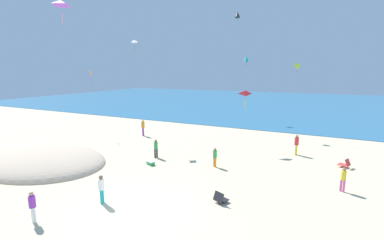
% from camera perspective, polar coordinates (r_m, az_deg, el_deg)
% --- Properties ---
extents(ground_plane, '(120.00, 120.00, 0.00)m').
position_cam_1_polar(ground_plane, '(21.48, 4.00, -7.17)').
color(ground_plane, beige).
extents(ocean_water, '(120.00, 60.00, 0.05)m').
position_cam_1_polar(ocean_water, '(60.00, 18.43, 3.65)').
color(ocean_water, teal).
rests_on(ocean_water, ground_plane).
extents(dune_mound, '(10.63, 7.44, 2.06)m').
position_cam_1_polar(dune_mound, '(22.40, -30.28, -7.86)').
color(dune_mound, '#D0B395').
rests_on(dune_mound, ground_plane).
extents(beach_chair_mid_beach, '(0.86, 0.80, 0.64)m').
position_cam_1_polar(beach_chair_mid_beach, '(21.01, 30.39, -8.20)').
color(beach_chair_mid_beach, '#D13D3D').
rests_on(beach_chair_mid_beach, ground_plane).
extents(beach_chair_near_camera, '(0.77, 0.80, 0.58)m').
position_cam_1_polar(beach_chair_near_camera, '(13.74, 6.19, -16.58)').
color(beach_chair_near_camera, black).
rests_on(beach_chair_near_camera, ground_plane).
extents(cooler_box, '(0.65, 0.53, 0.26)m').
position_cam_1_polar(cooler_box, '(18.98, -9.00, -9.24)').
color(cooler_box, '#339956').
rests_on(cooler_box, ground_plane).
extents(person_0, '(0.37, 0.37, 1.38)m').
position_cam_1_polar(person_0, '(16.74, 30.08, -10.86)').
color(person_0, '#D8599E').
rests_on(person_0, ground_plane).
extents(person_1, '(0.39, 0.39, 1.42)m').
position_cam_1_polar(person_1, '(20.24, -7.88, -5.92)').
color(person_1, black).
rests_on(person_1, ground_plane).
extents(person_2, '(0.72, 0.53, 0.82)m').
position_cam_1_polar(person_2, '(23.16, -28.38, -6.34)').
color(person_2, yellow).
rests_on(person_2, ground_plane).
extents(person_4, '(0.34, 0.34, 1.43)m').
position_cam_1_polar(person_4, '(13.72, -31.46, -15.48)').
color(person_4, white).
rests_on(person_4, ground_plane).
extents(person_5, '(0.38, 0.38, 1.47)m').
position_cam_1_polar(person_5, '(14.11, -19.14, -13.68)').
color(person_5, '#19ADB2').
rests_on(person_5, ground_plane).
extents(person_6, '(0.35, 0.35, 1.63)m').
position_cam_1_polar(person_6, '(22.28, 21.82, -4.75)').
color(person_6, yellow).
rests_on(person_6, ground_plane).
extents(person_7, '(0.48, 0.48, 1.70)m').
position_cam_1_polar(person_7, '(27.31, -10.64, -1.40)').
color(person_7, purple).
rests_on(person_7, ground_plane).
extents(person_8, '(0.38, 0.38, 1.37)m').
position_cam_1_polar(person_8, '(18.22, 5.01, -7.80)').
color(person_8, orange).
rests_on(person_8, ground_plane).
extents(kite_teal, '(0.90, 0.93, 1.50)m').
position_cam_1_polar(kite_teal, '(35.92, 11.75, 12.98)').
color(kite_teal, '#1EADAD').
extents(kite_white, '(0.51, 0.62, 1.11)m').
position_cam_1_polar(kite_white, '(24.64, -12.50, 16.43)').
color(kite_white, white).
extents(kite_purple, '(0.54, 0.68, 1.01)m').
position_cam_1_polar(kite_purple, '(13.31, -26.73, 21.85)').
color(kite_purple, purple).
extents(kite_black, '(0.81, 0.88, 1.06)m').
position_cam_1_polar(kite_black, '(31.43, 9.88, 21.73)').
color(kite_black, black).
extents(kite_orange, '(0.61, 0.50, 1.57)m').
position_cam_1_polar(kite_orange, '(28.88, -21.22, 9.42)').
color(kite_orange, orange).
extents(kite_lime, '(0.65, 0.23, 1.11)m').
position_cam_1_polar(kite_lime, '(27.96, 21.91, 10.84)').
color(kite_lime, '#99DB33').
extents(kite_red, '(1.06, 0.98, 1.65)m').
position_cam_1_polar(kite_red, '(22.09, 11.53, 5.94)').
color(kite_red, red).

